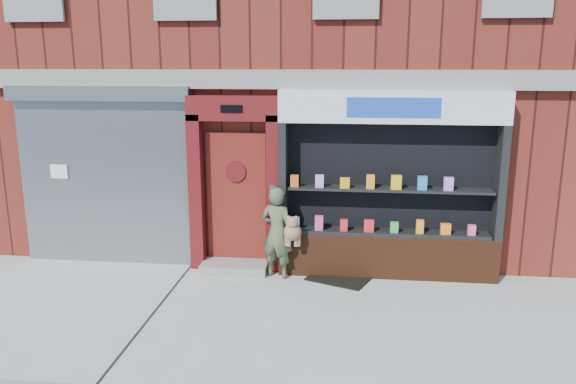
# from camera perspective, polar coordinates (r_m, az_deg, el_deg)

# --- Properties ---
(ground) EXTENTS (80.00, 80.00, 0.00)m
(ground) POSITION_cam_1_polar(r_m,az_deg,el_deg) (7.87, -2.51, -12.68)
(ground) COLOR #9E9E99
(ground) RESTS_ON ground
(building) EXTENTS (12.00, 8.16, 8.00)m
(building) POSITION_cam_1_polar(r_m,az_deg,el_deg) (13.05, 1.54, 15.63)
(building) COLOR maroon
(building) RESTS_ON ground
(shutter_bay) EXTENTS (3.10, 0.30, 3.04)m
(shutter_bay) POSITION_cam_1_polar(r_m,az_deg,el_deg) (9.98, -18.12, 2.62)
(shutter_bay) COLOR gray
(shutter_bay) RESTS_ON ground
(red_door_bay) EXTENTS (1.52, 0.58, 2.90)m
(red_door_bay) POSITION_cam_1_polar(r_m,az_deg,el_deg) (9.26, -5.40, 0.80)
(red_door_bay) COLOR #4C0D0F
(red_door_bay) RESTS_ON ground
(pharmacy_bay) EXTENTS (3.50, 0.41, 3.00)m
(pharmacy_bay) POSITION_cam_1_polar(r_m,az_deg,el_deg) (9.07, 10.18, -0.17)
(pharmacy_bay) COLOR #502613
(pharmacy_bay) RESTS_ON ground
(woman) EXTENTS (0.72, 0.52, 1.50)m
(woman) POSITION_cam_1_polar(r_m,az_deg,el_deg) (9.01, -0.94, -4.11)
(woman) COLOR #4D583A
(woman) RESTS_ON ground
(doormat) EXTENTS (1.13, 0.97, 0.02)m
(doormat) POSITION_cam_1_polar(r_m,az_deg,el_deg) (9.20, 5.20, -8.70)
(doormat) COLOR black
(doormat) RESTS_ON ground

